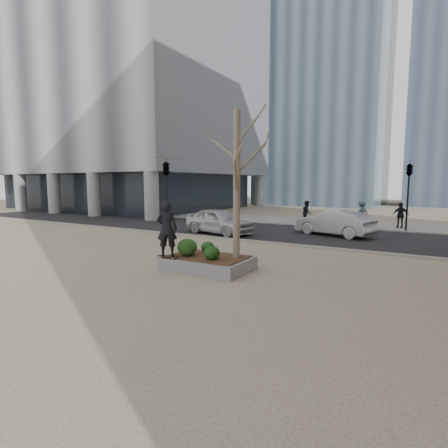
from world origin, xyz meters
The scene contains 19 objects.
ground centered at (0.00, 0.00, 0.00)m, with size 120.00×120.00×0.00m, color tan.
street centered at (0.00, 10.00, 0.01)m, with size 60.00×8.00×0.02m, color black.
far_sidewalk centered at (0.00, 17.00, 0.01)m, with size 60.00×6.00×0.02m, color gray.
planter centered at (1.00, 0.00, 0.23)m, with size 3.00×2.00×0.45m, color gray.
planter_mulch centered at (1.00, 0.00, 0.47)m, with size 2.70×1.70×0.04m, color #382314.
sycamore_tree centered at (2.00, 0.30, 3.79)m, with size 2.80×2.80×6.60m, color gray, non-canonical shape.
shrub_left centered at (0.34, -0.32, 0.79)m, with size 0.72×0.72×0.61m, color black.
shrub_middle centered at (0.71, 0.46, 0.70)m, with size 0.50×0.50×0.42m, color #183B12.
shrub_right centered at (1.43, -0.40, 0.72)m, with size 0.54×0.54×0.46m, color #113713.
skateboard centered at (-0.10, -0.88, 0.49)m, with size 0.78×0.20×0.07m, color black, non-canonical shape.
skateboarder centered at (-0.10, -0.88, 1.49)m, with size 0.71×0.46×1.94m, color black.
police_car centered at (-3.16, 7.59, 0.79)m, with size 1.82×4.53×1.54m, color silver.
car_silver centered at (2.98, 10.37, 0.77)m, with size 1.58×4.53×1.49m, color #A5A7AD.
pedestrian_a centered at (-0.13, 15.23, 0.89)m, with size 0.84×0.65×1.72m, color black.
pedestrian_b centered at (3.37, 17.41, 0.89)m, with size 1.11×0.64×1.72m, color #385164.
pedestrian_c centered at (6.07, 16.08, 0.89)m, with size 1.02×0.42×1.74m, color black.
traffic_light_near centered at (-5.50, 5.60, 2.25)m, with size 0.60×2.48×4.50m, color black, non-canonical shape.
traffic_light_far centered at (6.50, 14.60, 2.25)m, with size 0.60×2.48×4.50m, color black, non-canonical shape.
building_glass_a centered at (-6.00, 42.00, 22.50)m, with size 16.00×16.00×45.00m, color slate.
Camera 1 is at (7.69, -10.21, 3.08)m, focal length 28.00 mm.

